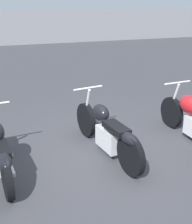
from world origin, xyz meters
The scene contains 3 objects.
ground_plane centered at (0.00, 0.00, 0.00)m, with size 60.00×60.00×0.00m, color #38383D.
fence_back centered at (0.00, 12.25, 0.85)m, with size 40.00×0.04×1.70m.
motorcycle_slot_2 centered at (0.08, 0.06, 0.43)m, with size 0.70×2.23×1.04m.
Camera 1 is at (-1.51, -4.58, 2.76)m, focal length 50.00 mm.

